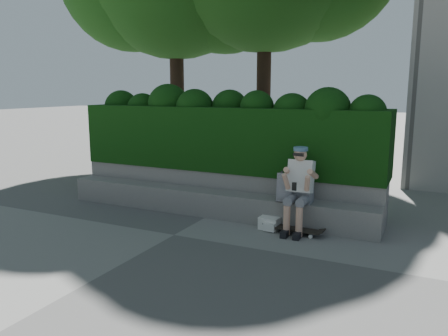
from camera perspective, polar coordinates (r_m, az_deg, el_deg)
The scene contains 8 objects.
ground at distance 7.06m, azimuth -6.54°, elevation -8.68°, with size 80.00×80.00×0.00m, color slate.
bench_ledge at distance 8.03m, azimuth -1.80°, elevation -4.58°, with size 6.00×0.45×0.45m, color gray.
planter_wall at distance 8.40m, azimuth -0.31°, elevation -2.85°, with size 6.00×0.50×0.75m, color gray.
hedge at distance 8.44m, azimuth 0.36°, elevation 3.93°, with size 6.00×1.00×1.20m, color black.
person at distance 7.12m, azimuth 9.82°, elevation -2.30°, with size 0.40×0.76×1.38m.
skateboard at distance 7.13m, azimuth 9.08°, elevation -7.89°, with size 0.89×0.25×0.09m.
backpack_plaid at distance 7.28m, azimuth 8.20°, elevation -2.53°, with size 0.32×0.17×0.47m, color #A6A5AA.
backpack_ground at distance 7.29m, azimuth 5.95°, elevation -7.18°, with size 0.32×0.23×0.21m, color silver.
Camera 1 is at (3.59, -5.62, 2.29)m, focal length 35.00 mm.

